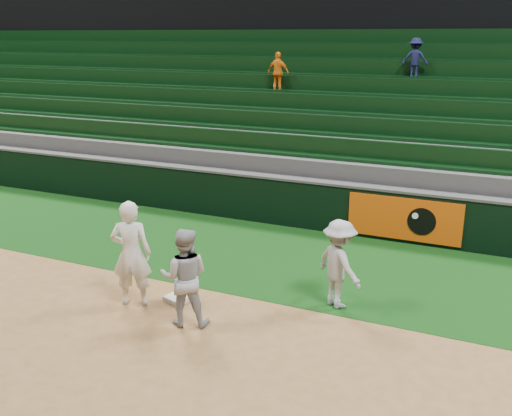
{
  "coord_description": "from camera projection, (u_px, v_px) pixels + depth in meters",
  "views": [
    {
      "loc": [
        5.01,
        -7.8,
        4.67
      ],
      "look_at": [
        0.47,
        2.3,
        1.3
      ],
      "focal_mm": 40.0,
      "sensor_mm": 36.0,
      "label": 1
    }
  ],
  "objects": [
    {
      "name": "first_baseman",
      "position": [
        131.0,
        254.0,
        10.05
      ],
      "size": [
        0.83,
        0.7,
        1.95
      ],
      "primitive_type": "imported",
      "rotation": [
        0.0,
        0.0,
        3.53
      ],
      "color": "silver",
      "rests_on": "ground"
    },
    {
      "name": "baserunner",
      "position": [
        185.0,
        277.0,
        9.39
      ],
      "size": [
        1.0,
        0.9,
        1.69
      ],
      "primitive_type": "imported",
      "rotation": [
        0.0,
        0.0,
        3.52
      ],
      "color": "#A7A9B2",
      "rests_on": "ground"
    },
    {
      "name": "first_base",
      "position": [
        178.0,
        298.0,
        10.45
      ],
      "size": [
        0.5,
        0.5,
        0.09
      ],
      "primitive_type": "cube",
      "rotation": [
        0.0,
        0.0,
        -0.3
      ],
      "color": "white",
      "rests_on": "ground"
    },
    {
      "name": "base_coach",
      "position": [
        339.0,
        264.0,
        10.02
      ],
      "size": [
        1.19,
        1.09,
        1.61
      ],
      "primitive_type": "imported",
      "rotation": [
        0.0,
        0.0,
        2.53
      ],
      "color": "#A5A8B3",
      "rests_on": "foul_grass"
    },
    {
      "name": "field_wall",
      "position": [
        287.0,
        201.0,
        14.47
      ],
      "size": [
        36.0,
        0.45,
        1.25
      ],
      "color": "black",
      "rests_on": "ground"
    },
    {
      "name": "ground",
      "position": [
        179.0,
        309.0,
        10.13
      ],
      "size": [
        70.0,
        70.0,
        0.0
      ],
      "primitive_type": "plane",
      "color": "brown",
      "rests_on": "ground"
    },
    {
      "name": "upper_deck",
      "position": [
        396.0,
        1.0,
        23.61
      ],
      "size": [
        40.0,
        12.0,
        12.0
      ],
      "primitive_type": "cube",
      "color": "black",
      "rests_on": "ground"
    },
    {
      "name": "stadium_seating",
      "position": [
        331.0,
        136.0,
        17.46
      ],
      "size": [
        36.0,
        5.95,
        4.85
      ],
      "color": "#3A3A3C",
      "rests_on": "ground"
    },
    {
      "name": "foul_grass",
      "position": [
        250.0,
        253.0,
        12.75
      ],
      "size": [
        36.0,
        4.2,
        0.01
      ],
      "primitive_type": "cube",
      "color": "black",
      "rests_on": "ground"
    }
  ]
}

